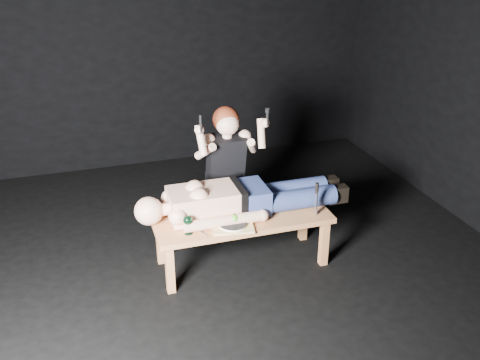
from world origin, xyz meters
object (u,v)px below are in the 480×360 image
at_px(table, 242,240).
at_px(lying_man, 244,195).
at_px(kneeling_woman, 224,169).
at_px(serving_tray, 233,226).
at_px(carving_knife, 316,199).
at_px(goblet, 188,225).

distance_m(table, lying_man, 0.38).
distance_m(kneeling_woman, serving_tray, 0.75).
bearing_deg(table, serving_tray, -129.04).
relative_size(serving_tray, carving_knife, 1.13).
height_order(kneeling_woman, goblet, kneeling_woman).
relative_size(serving_tray, goblet, 2.10).
relative_size(kneeling_woman, carving_knife, 4.47).
bearing_deg(kneeling_woman, goblet, -124.79).
bearing_deg(kneeling_woman, lying_man, -85.26).
relative_size(table, lying_man, 0.90).
bearing_deg(table, kneeling_woman, 89.31).
distance_m(lying_man, kneeling_woman, 0.47).
xyz_separation_m(serving_tray, goblet, (-0.35, 0.02, 0.07)).
bearing_deg(goblet, kneeling_woman, 55.05).
bearing_deg(serving_tray, carving_knife, -0.48).
bearing_deg(lying_man, carving_knife, -24.57).
bearing_deg(kneeling_woman, serving_tray, -100.82).
height_order(table, lying_man, lying_man).
xyz_separation_m(table, lying_man, (0.05, 0.09, 0.37)).
xyz_separation_m(lying_man, carving_knife, (0.53, -0.25, -0.00)).
relative_size(table, goblet, 9.41).
bearing_deg(kneeling_woman, table, -91.00).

